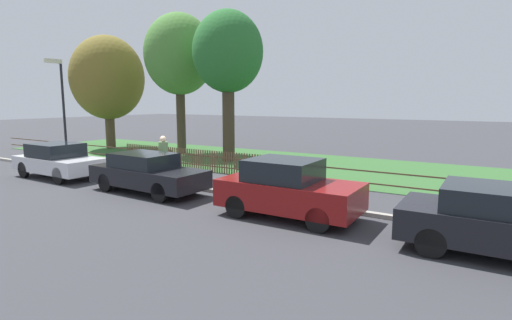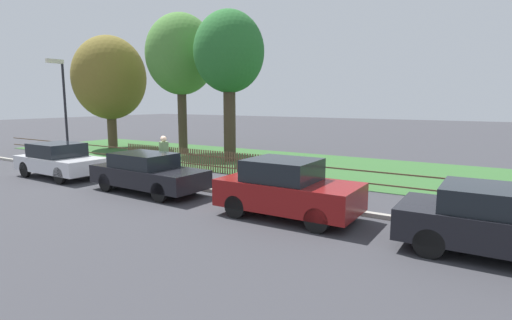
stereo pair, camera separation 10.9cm
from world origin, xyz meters
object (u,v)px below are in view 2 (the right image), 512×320
parked_car_navy_estate (287,189)px  tree_mid_park (229,54)px  tree_behind_motorcycle (181,55)px  parked_car_silver_hatchback (60,160)px  parked_car_red_compact (500,222)px  covered_motorcycle (282,169)px  street_lamp (62,99)px  tree_nearest_kerb (109,78)px  parked_car_black_saloon (147,172)px  pedestrian_near_fence (164,156)px

parked_car_navy_estate → tree_mid_park: size_ratio=0.50×
tree_behind_motorcycle → tree_mid_park: 4.46m
parked_car_silver_hatchback → parked_car_red_compact: bearing=-0.0°
covered_motorcycle → street_lamp: bearing=-168.6°
parked_car_red_compact → street_lamp: size_ratio=0.80×
parked_car_navy_estate → tree_nearest_kerb: size_ratio=0.52×
parked_car_silver_hatchback → covered_motorcycle: (8.68, 3.32, -0.05)m
parked_car_silver_hatchback → tree_mid_park: size_ratio=0.53×
parked_car_silver_hatchback → tree_nearest_kerb: bearing=131.4°
parked_car_black_saloon → parked_car_red_compact: 10.46m
tree_mid_park → tree_behind_motorcycle: bearing=165.7°
parked_car_black_saloon → street_lamp: 7.69m
parked_car_red_compact → covered_motorcycle: size_ratio=1.98×
parked_car_black_saloon → tree_behind_motorcycle: tree_behind_motorcycle is taller
parked_car_red_compact → covered_motorcycle: bearing=152.3°
parked_car_silver_hatchback → tree_behind_motorcycle: (-1.01, 8.54, 5.08)m
parked_car_red_compact → street_lamp: bearing=173.6°
tree_behind_motorcycle → tree_nearest_kerb: bearing=-174.9°
street_lamp → parked_car_red_compact: bearing=-5.5°
parked_car_navy_estate → tree_nearest_kerb: 19.71m
parked_car_silver_hatchback → parked_car_black_saloon: 5.18m
parked_car_black_saloon → covered_motorcycle: 4.82m
covered_motorcycle → tree_mid_park: bearing=144.2°
covered_motorcycle → street_lamp: street_lamp is taller
tree_behind_motorcycle → covered_motorcycle: bearing=-28.3°
parked_car_silver_hatchback → pedestrian_near_fence: pedestrian_near_fence is taller
parked_car_silver_hatchback → covered_motorcycle: parked_car_silver_hatchback is taller
parked_car_black_saloon → tree_nearest_kerb: size_ratio=0.60×
tree_behind_motorcycle → parked_car_navy_estate: bearing=-36.3°
parked_car_silver_hatchback → parked_car_black_saloon: size_ratio=0.91×
tree_nearest_kerb → tree_behind_motorcycle: (5.89, 0.52, 1.18)m
covered_motorcycle → pedestrian_near_fence: size_ratio=1.11×
parked_car_navy_estate → tree_behind_motorcycle: (-11.69, 8.58, 5.02)m
tree_behind_motorcycle → tree_mid_park: bearing=-14.3°
tree_behind_motorcycle → street_lamp: size_ratio=1.64×
parked_car_navy_estate → covered_motorcycle: 3.92m
covered_motorcycle → parked_car_red_compact: bearing=-25.1°
parked_car_navy_estate → pedestrian_near_fence: size_ratio=2.13×
parked_car_black_saloon → parked_car_red_compact: size_ratio=1.11×
parked_car_silver_hatchback → parked_car_navy_estate: (10.68, -0.04, 0.07)m
tree_mid_park → street_lamp: tree_mid_park is taller
tree_mid_park → tree_nearest_kerb: bearing=176.8°
parked_car_navy_estate → tree_mid_park: bearing=134.0°
parked_car_black_saloon → parked_car_red_compact: parked_car_red_compact is taller
covered_motorcycle → parked_car_black_saloon: bearing=-134.8°
parked_car_silver_hatchback → covered_motorcycle: size_ratio=2.01×
parked_car_navy_estate → street_lamp: bearing=172.4°
parked_car_red_compact → tree_nearest_kerb: size_ratio=0.54×
covered_motorcycle → parked_car_navy_estate: bearing=-57.6°
parked_car_black_saloon → tree_mid_park: (-1.88, 7.43, 4.83)m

